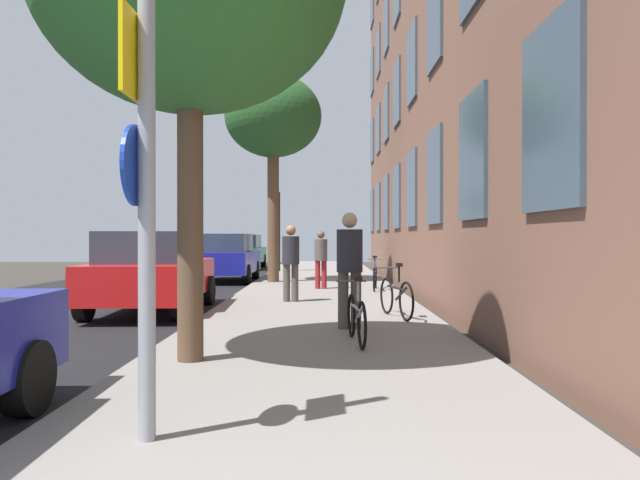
{
  "coord_description": "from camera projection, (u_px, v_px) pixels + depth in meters",
  "views": [
    {
      "loc": [
        1.18,
        -0.86,
        1.53
      ],
      "look_at": [
        1.1,
        13.25,
        1.45
      ],
      "focal_mm": 34.01,
      "sensor_mm": 36.0,
      "label": 1
    }
  ],
  "objects": [
    {
      "name": "sign_post",
      "position": [
        143.0,
        166.0,
        4.18
      ],
      "size": [
        0.16,
        0.6,
        3.48
      ],
      "color": "gray",
      "rests_on": "sidewalk"
    },
    {
      "name": "car_1",
      "position": [
        152.0,
        271.0,
        12.16
      ],
      "size": [
        2.06,
        4.33,
        1.62
      ],
      "color": "red",
      "rests_on": "road_asphalt"
    },
    {
      "name": "ground_plane",
      "position": [
        187.0,
        295.0,
        15.89
      ],
      "size": [
        41.8,
        41.8,
        0.0
      ],
      "primitive_type": "plane",
      "color": "#332D28"
    },
    {
      "name": "car_3",
      "position": [
        244.0,
        251.0,
        28.83
      ],
      "size": [
        1.81,
        4.33,
        1.62
      ],
      "color": "#19662D",
      "rests_on": "road_asphalt"
    },
    {
      "name": "bicycle_2",
      "position": [
        375.0,
        276.0,
        16.09
      ],
      "size": [
        0.42,
        1.7,
        0.91
      ],
      "color": "black",
      "rests_on": "sidewalk"
    },
    {
      "name": "tree_far",
      "position": [
        273.0,
        118.0,
        18.96
      ],
      "size": [
        3.04,
        3.04,
        6.49
      ],
      "color": "brown",
      "rests_on": "sidewalk"
    },
    {
      "name": "road_asphalt",
      "position": [
        107.0,
        295.0,
        15.9
      ],
      "size": [
        7.0,
        38.0,
        0.01
      ],
      "primitive_type": "cube",
      "color": "black",
      "rests_on": "ground"
    },
    {
      "name": "pedestrian_2",
      "position": [
        321.0,
        256.0,
        16.42
      ],
      "size": [
        0.39,
        0.39,
        1.57
      ],
      "color": "maroon",
      "rests_on": "sidewalk"
    },
    {
      "name": "pedestrian_1",
      "position": [
        291.0,
        258.0,
        13.16
      ],
      "size": [
        0.51,
        0.51,
        1.66
      ],
      "color": "#4C4742",
      "rests_on": "sidewalk"
    },
    {
      "name": "traffic_light",
      "position": [
        276.0,
        217.0,
        24.84
      ],
      "size": [
        0.43,
        0.24,
        3.24
      ],
      "color": "black",
      "rests_on": "sidewalk"
    },
    {
      "name": "car_2",
      "position": [
        227.0,
        257.0,
        20.49
      ],
      "size": [
        1.84,
        4.06,
        1.62
      ],
      "color": "navy",
      "rests_on": "road_asphalt"
    },
    {
      "name": "pedestrian_0",
      "position": [
        350.0,
        262.0,
        9.27
      ],
      "size": [
        0.48,
        0.48,
        1.78
      ],
      "color": "#4C4742",
      "rests_on": "sidewalk"
    },
    {
      "name": "bicycle_0",
      "position": [
        356.0,
        317.0,
        8.02
      ],
      "size": [
        0.42,
        1.57,
        0.9
      ],
      "color": "black",
      "rests_on": "sidewalk"
    },
    {
      "name": "sidewalk",
      "position": [
        320.0,
        293.0,
        15.87
      ],
      "size": [
        4.2,
        38.0,
        0.12
      ],
      "primitive_type": "cube",
      "color": "gray",
      "rests_on": "ground"
    },
    {
      "name": "bicycle_1",
      "position": [
        396.0,
        296.0,
        10.55
      ],
      "size": [
        0.53,
        1.65,
        0.96
      ],
      "color": "black",
      "rests_on": "sidewalk"
    }
  ]
}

